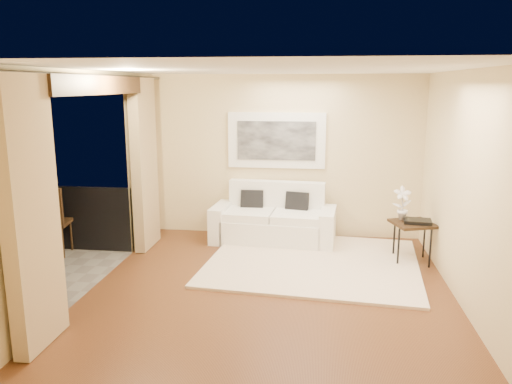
% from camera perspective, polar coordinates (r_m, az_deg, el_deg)
% --- Properties ---
extents(floor, '(5.00, 5.00, 0.00)m').
position_cam_1_polar(floor, '(6.34, 1.57, -11.33)').
color(floor, brown).
rests_on(floor, ground).
extents(room_shell, '(5.00, 6.40, 5.00)m').
position_cam_1_polar(room_shell, '(6.39, -18.09, 11.53)').
color(room_shell, white).
rests_on(room_shell, ground).
extents(balcony, '(1.81, 2.60, 1.17)m').
position_cam_1_polar(balcony, '(7.35, -25.26, -7.68)').
color(balcony, '#605B56').
rests_on(balcony, ground).
extents(curtains, '(0.16, 4.80, 2.64)m').
position_cam_1_polar(curtains, '(6.49, -17.24, 1.04)').
color(curtains, tan).
rests_on(curtains, ground).
extents(artwork, '(1.62, 0.07, 0.92)m').
position_cam_1_polar(artwork, '(8.33, 2.35, 5.90)').
color(artwork, white).
rests_on(artwork, room_shell).
extents(rug, '(3.18, 2.83, 0.04)m').
position_cam_1_polar(rug, '(7.33, 6.50, -7.93)').
color(rug, '#F6E0C5').
rests_on(rug, floor).
extents(sofa, '(2.04, 1.00, 0.95)m').
position_cam_1_polar(sofa, '(8.20, 2.08, -3.33)').
color(sofa, white).
rests_on(sofa, floor).
extents(side_table, '(0.69, 0.69, 0.59)m').
position_cam_1_polar(side_table, '(7.53, 17.48, -3.75)').
color(side_table, black).
rests_on(side_table, floor).
extents(tray, '(0.41, 0.32, 0.05)m').
position_cam_1_polar(tray, '(7.50, 17.97, -3.19)').
color(tray, black).
rests_on(tray, side_table).
extents(orchid, '(0.28, 0.20, 0.50)m').
position_cam_1_polar(orchid, '(7.55, 16.38, -1.24)').
color(orchid, white).
rests_on(orchid, side_table).
extents(bistro_table, '(0.75, 0.75, 0.71)m').
position_cam_1_polar(bistro_table, '(7.49, -24.97, -3.65)').
color(bistro_table, black).
rests_on(bistro_table, balcony).
extents(balcony_chair_far, '(0.53, 0.53, 1.07)m').
position_cam_1_polar(balcony_chair_far, '(7.98, -22.50, -2.59)').
color(balcony_chair_far, black).
rests_on(balcony_chair_far, balcony).
extents(ice_bucket, '(0.18, 0.18, 0.20)m').
position_cam_1_polar(ice_bucket, '(7.59, -26.04, -2.14)').
color(ice_bucket, silver).
rests_on(ice_bucket, bistro_table).
extents(candle, '(0.06, 0.06, 0.07)m').
position_cam_1_polar(candle, '(7.54, -23.84, -2.52)').
color(candle, red).
rests_on(candle, bistro_table).
extents(vase, '(0.04, 0.04, 0.18)m').
position_cam_1_polar(vase, '(7.31, -25.85, -2.71)').
color(vase, white).
rests_on(vase, bistro_table).
extents(glass_a, '(0.06, 0.06, 0.12)m').
position_cam_1_polar(glass_a, '(7.32, -24.98, -2.84)').
color(glass_a, white).
rests_on(glass_a, bistro_table).
extents(glass_b, '(0.06, 0.06, 0.12)m').
position_cam_1_polar(glass_b, '(7.36, -23.73, -2.67)').
color(glass_b, silver).
rests_on(glass_b, bistro_table).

